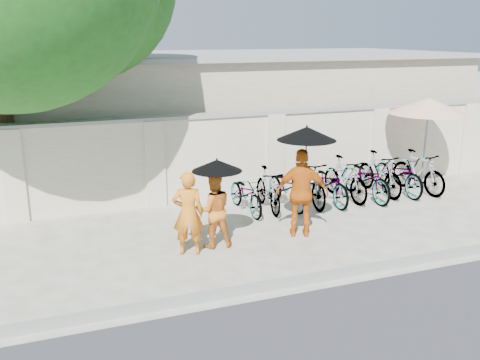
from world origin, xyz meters
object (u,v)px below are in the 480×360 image
object	(u,v)px
monk_right	(302,193)
monk_center	(214,210)
patio_umbrella	(429,107)
monk_left	(188,213)

from	to	relation	value
monk_right	monk_center	bearing A→B (deg)	21.12
patio_umbrella	monk_right	bearing A→B (deg)	-156.65
monk_right	patio_umbrella	bearing A→B (deg)	-133.06
monk_left	monk_center	size ratio (longest dim) A/B	1.08
monk_center	monk_right	bearing A→B (deg)	-177.17
monk_center	monk_right	distance (m)	1.80
monk_left	monk_center	xyz separation A→B (m)	(0.54, 0.18, -0.06)
monk_left	monk_right	world-z (taller)	monk_right
monk_right	patio_umbrella	world-z (taller)	patio_umbrella
monk_center	patio_umbrella	bearing A→B (deg)	-158.22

